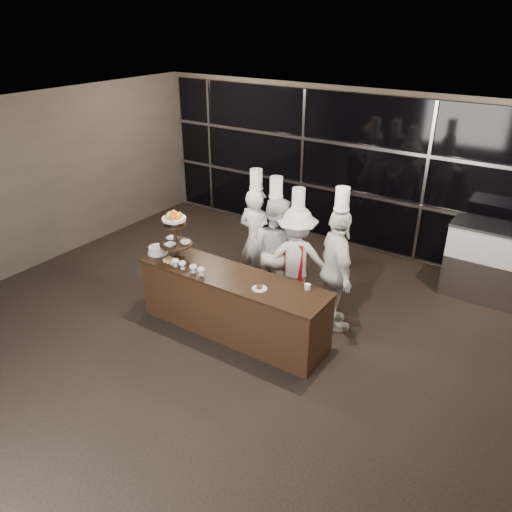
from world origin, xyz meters
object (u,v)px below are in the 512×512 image
Objects in this scene: display_case at (494,260)px; chef_a at (256,239)px; buffet_counter at (232,304)px; display_stand at (175,231)px; chef_d at (337,270)px; chef_b at (275,249)px; chef_c at (296,259)px; layer_cake at (158,250)px.

display_case is 3.73m from chef_a.
display_stand reaches higher than buffet_counter.
display_stand is 2.36m from chef_d.
display_stand is (-1.00, -0.00, 0.87)m from buffet_counter.
buffet_counter is at bearing -71.15° from chef_a.
chef_c is at bearing -1.46° from chef_b.
chef_d is at bearing -128.82° from display_case.
buffet_counter is 2.03× the size of display_case.
display_stand is 4.94m from display_case.
chef_c is at bearing -141.99° from display_case.
layer_cake is 1.78m from chef_b.
layer_cake is 0.15× the size of chef_b.
chef_b is at bearing -146.04° from display_case.
display_case is (3.85, 3.03, -0.65)m from display_stand.
chef_a is (-3.27, -1.79, 0.21)m from display_case.
chef_b is 0.95× the size of chef_d.
chef_a is 1.01× the size of chef_b.
chef_b reaches higher than buffet_counter.
display_stand is 1.44m from chef_a.
display_stand is at bearing -114.93° from chef_a.
chef_a reaches higher than chef_b.
display_stand is at bearing 8.39° from layer_cake.
chef_b reaches higher than chef_c.
chef_d is (1.14, 0.91, 0.47)m from buffet_counter.
chef_d is (0.75, -0.20, 0.11)m from chef_c.
chef_a is (0.91, 1.29, -0.07)m from layer_cake.
chef_a reaches higher than layer_cake.
display_stand reaches higher than layer_cake.
chef_b is 0.38m from chef_c.
buffet_counter is 1.43m from layer_cake.
display_stand is 0.35× the size of chef_d.
chef_d reaches higher than chef_a.
layer_cake is at bearing -125.33° from chef_a.
display_stand reaches higher than display_case.
chef_b is (0.01, 1.12, 0.41)m from buffet_counter.
buffet_counter is 1.33× the size of chef_d.
chef_a is at bearing 65.07° from display_stand.
display_stand is at bearing -179.99° from buffet_counter.
display_stand is at bearing -141.44° from chef_c.
chef_d reaches higher than chef_b.
buffet_counter is at bearing -90.45° from chef_b.
buffet_counter is 1.40× the size of chef_b.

